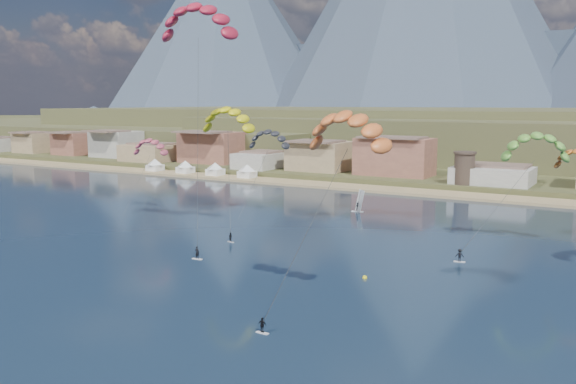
{
  "coord_description": "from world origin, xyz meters",
  "views": [
    {
      "loc": [
        46.04,
        -46.04,
        23.32
      ],
      "look_at": [
        0.0,
        32.0,
        10.0
      ],
      "focal_mm": 38.25,
      "sensor_mm": 36.0,
      "label": 1
    }
  ],
  "objects": [
    {
      "name": "town",
      "position": [
        -40.0,
        122.0,
        8.0
      ],
      "size": [
        400.0,
        24.0,
        12.0
      ],
      "color": "beige",
      "rests_on": "ground"
    },
    {
      "name": "distant_kite_dark",
      "position": [
        -20.74,
        59.49,
        16.48
      ],
      "size": [
        9.45,
        6.43,
        19.41
      ],
      "color": "#262626",
      "rests_on": "ground"
    },
    {
      "name": "beach_tents",
      "position": [
        -76.25,
        106.0,
        3.71
      ],
      "size": [
        43.4,
        6.4,
        5.0
      ],
      "color": "white",
      "rests_on": "ground"
    },
    {
      "name": "kitesurfer_red",
      "position": [
        -17.94,
        33.92,
        36.92
      ],
      "size": [
        14.94,
        14.46,
        40.35
      ],
      "color": "silver",
      "rests_on": "ground"
    },
    {
      "name": "kitesurfer_green",
      "position": [
        30.48,
        57.43,
        16.87
      ],
      "size": [
        13.96,
        19.38,
        22.59
      ],
      "color": "silver",
      "rests_on": "ground"
    },
    {
      "name": "windsurfer",
      "position": [
        -6.71,
        73.12,
        1.5
      ],
      "size": [
        2.75,
        3.01,
        4.72
      ],
      "color": "silver",
      "rests_on": "ground"
    },
    {
      "name": "buoy",
      "position": [
        14.63,
        27.39,
        0.11
      ],
      "size": [
        0.65,
        0.65,
        0.65
      ],
      "color": "yellow",
      "rests_on": "ground"
    },
    {
      "name": "beach",
      "position": [
        0.0,
        106.0,
        0.25
      ],
      "size": [
        2200.0,
        12.0,
        0.9
      ],
      "color": "tan",
      "rests_on": "ground"
    },
    {
      "name": "kitesurfer_yellow",
      "position": [
        -19.63,
        43.92,
        20.84
      ],
      "size": [
        12.44,
        11.09,
        23.95
      ],
      "color": "silver",
      "rests_on": "ground"
    },
    {
      "name": "ground",
      "position": [
        0.0,
        0.0,
        0.0
      ],
      "size": [
        2400.0,
        2400.0,
        0.0
      ],
      "primitive_type": "plane",
      "color": "black",
      "rests_on": "ground"
    },
    {
      "name": "distant_kite_pink",
      "position": [
        -44.74,
        50.52,
        14.54
      ],
      "size": [
        8.57,
        6.4,
        17.38
      ],
      "color": "#262626",
      "rests_on": "ground"
    },
    {
      "name": "kitesurfer_orange",
      "position": [
        17.56,
        15.05,
        20.83
      ],
      "size": [
        10.72,
        14.11,
        24.31
      ],
      "color": "silver",
      "rests_on": "ground"
    },
    {
      "name": "watchtower",
      "position": [
        5.0,
        114.0,
        6.37
      ],
      "size": [
        5.82,
        5.82,
        8.6
      ],
      "color": "#47382D",
      "rests_on": "ground"
    }
  ]
}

